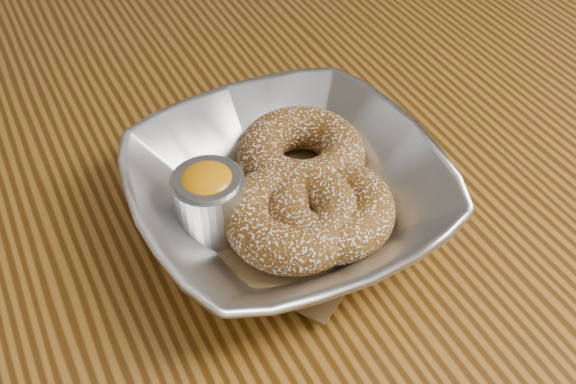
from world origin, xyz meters
name	(u,v)px	position (x,y,z in m)	size (l,w,h in m)	color
table	(245,276)	(0.00, 0.00, 0.65)	(1.20, 0.80, 0.75)	brown
serving_bowl	(288,195)	(0.02, -0.04, 0.78)	(0.22, 0.22, 0.05)	#B3B6BA
parchment	(288,212)	(0.02, -0.04, 0.76)	(0.14, 0.14, 0.00)	brown
donut_back	(301,154)	(0.05, 0.00, 0.78)	(0.10, 0.10, 0.04)	brown
donut_front	(293,216)	(0.02, -0.06, 0.78)	(0.10, 0.10, 0.03)	brown
donut_extra	(330,209)	(0.04, -0.06, 0.78)	(0.09, 0.09, 0.03)	brown
ramekin	(209,200)	(-0.03, -0.03, 0.79)	(0.05, 0.05, 0.06)	#B3B6BA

